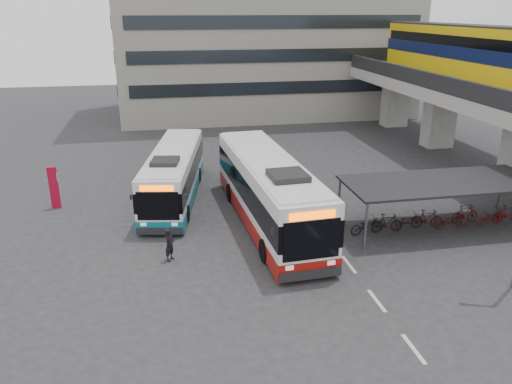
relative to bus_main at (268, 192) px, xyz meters
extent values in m
plane|color=#28282B|center=(0.06, -5.21, -1.78)|extent=(120.00, 120.00, 0.00)
cube|color=gray|center=(17.06, 12.79, 0.52)|extent=(2.20, 1.60, 4.60)
cube|color=gray|center=(17.06, 20.79, 0.52)|extent=(2.20, 1.60, 4.60)
cube|color=gray|center=(17.06, 6.79, 3.27)|extent=(8.00, 32.00, 0.90)
cube|color=black|center=(13.31, 6.79, 4.27)|extent=(0.35, 32.00, 1.10)
cube|color=gold|center=(17.06, 10.33, 5.82)|extent=(2.90, 20.00, 3.90)
cube|color=#0A1237|center=(17.06, 10.33, 6.02)|extent=(2.98, 20.02, 0.90)
cube|color=black|center=(17.06, 10.33, 6.82)|extent=(2.96, 19.20, 0.70)
cube|color=black|center=(17.06, 10.33, 7.77)|extent=(2.70, 19.60, 0.25)
cylinder|color=#595B60|center=(3.76, -0.41, -0.58)|extent=(0.12, 0.12, 2.40)
cylinder|color=#595B60|center=(13.36, -0.41, -0.58)|extent=(0.12, 0.12, 2.40)
cylinder|color=#595B60|center=(3.76, -4.01, -0.58)|extent=(0.12, 0.12, 2.40)
cube|color=black|center=(8.56, -2.21, 0.70)|extent=(10.00, 4.00, 0.12)
imported|color=black|center=(4.56, -2.21, -1.33)|extent=(1.71, 0.60, 0.90)
imported|color=black|center=(5.71, -2.21, -1.28)|extent=(1.66, 0.47, 1.00)
imported|color=black|center=(6.85, -2.21, -1.33)|extent=(1.71, 0.60, 0.90)
imported|color=black|center=(7.99, -2.21, -1.28)|extent=(1.66, 0.47, 1.00)
imported|color=#350C0F|center=(9.13, -2.21, -1.33)|extent=(1.71, 0.60, 0.90)
imported|color=#3F0C0F|center=(10.28, -2.21, -1.28)|extent=(1.66, 0.47, 1.00)
imported|color=#490C0F|center=(11.42, -2.21, -1.33)|extent=(1.71, 0.60, 0.90)
imported|color=#540C0F|center=(12.56, -2.21, -1.28)|extent=(1.66, 0.47, 1.00)
cube|color=beige|center=(2.56, -11.21, -1.77)|extent=(0.15, 1.60, 0.01)
cube|color=beige|center=(2.56, -8.21, -1.77)|extent=(0.15, 1.60, 0.01)
cube|color=beige|center=(2.56, -5.21, -1.77)|extent=(0.15, 1.60, 0.01)
cube|color=white|center=(0.00, 0.02, 0.19)|extent=(3.47, 13.06, 2.96)
cube|color=maroon|center=(0.00, 0.02, -1.19)|extent=(3.51, 13.10, 0.81)
cube|color=black|center=(0.00, 0.02, 0.32)|extent=(3.53, 13.08, 1.24)
cube|color=#FF5E00|center=(0.36, -6.43, 1.29)|extent=(1.92, 0.19, 0.32)
cube|color=black|center=(0.18, -3.21, 1.90)|extent=(1.74, 1.81, 0.30)
cylinder|color=black|center=(-1.06, -4.18, -1.24)|extent=(0.38, 1.09, 1.08)
cylinder|color=black|center=(1.09, 3.70, -1.24)|extent=(0.38, 1.09, 1.08)
cube|color=white|center=(-4.70, 4.66, -0.11)|extent=(4.29, 11.25, 2.52)
cube|color=#0D657B|center=(-4.70, 4.66, -1.28)|extent=(4.33, 11.29, 0.69)
cube|color=black|center=(-4.70, 4.66, 0.01)|extent=(4.35, 11.28, 1.05)
cube|color=#FF5E00|center=(-5.69, -0.75, 0.83)|extent=(1.62, 0.37, 0.28)
cube|color=black|center=(-5.20, 1.95, 1.36)|extent=(1.64, 1.70, 0.26)
cylinder|color=black|center=(-6.41, 1.39, -1.32)|extent=(0.44, 0.95, 0.92)
cylinder|color=black|center=(-3.07, 7.49, -1.32)|extent=(0.44, 0.95, 0.92)
imported|color=black|center=(-5.26, -3.25, -1.00)|extent=(0.63, 0.68, 1.56)
cube|color=maroon|center=(-11.47, 4.43, -0.56)|extent=(0.51, 0.22, 2.45)
cube|color=white|center=(-11.47, 4.43, 0.08)|extent=(0.53, 0.12, 0.49)
camera|label=1|loc=(-5.30, -23.84, 8.96)|focal=35.00mm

